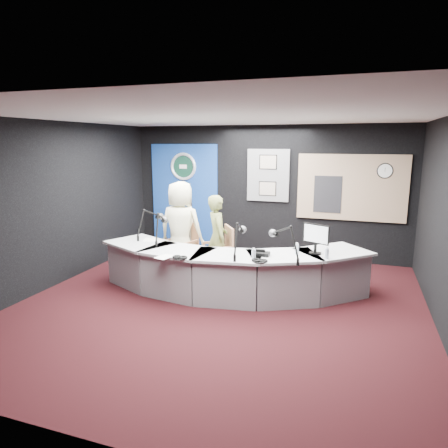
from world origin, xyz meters
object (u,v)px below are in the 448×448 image
(broadcast_desk, at_px, (228,271))
(armchair_right, at_px, (217,253))
(person_woman, at_px, (217,238))
(armchair_left, at_px, (181,250))
(person_man, at_px, (181,228))

(broadcast_desk, bearing_deg, armchair_right, 123.53)
(person_woman, bearing_deg, armchair_left, 50.46)
(armchair_left, height_order, person_woman, person_woman)
(broadcast_desk, relative_size, armchair_left, 5.10)
(person_man, bearing_deg, person_woman, 173.51)
(armchair_left, height_order, armchair_right, armchair_right)
(person_woman, bearing_deg, broadcast_desk, -179.14)
(broadcast_desk, xyz_separation_m, armchair_left, (-1.15, 0.68, 0.07))
(broadcast_desk, bearing_deg, armchair_left, 149.23)
(person_man, distance_m, person_woman, 0.77)
(armchair_right, height_order, person_man, person_man)
(person_woman, bearing_deg, person_man, 50.46)
(broadcast_desk, height_order, armchair_left, armchair_left)
(armchair_left, relative_size, person_man, 0.51)
(person_man, bearing_deg, broadcast_desk, 149.61)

